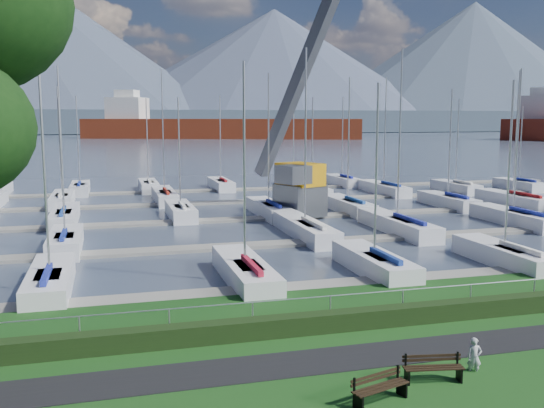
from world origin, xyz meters
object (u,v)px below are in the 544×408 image
object	(u,v)px
bench_left	(380,388)
person	(475,353)
crane	(301,148)
bench_right	(433,368)

from	to	relation	value
bench_left	person	size ratio (longest dim) A/B	1.51
crane	person	bearing A→B (deg)	-121.24
bench_right	person	bearing A→B (deg)	20.99
bench_left	bench_right	bearing A→B (deg)	3.91
bench_left	person	bearing A→B (deg)	-0.18
bench_left	crane	distance (m)	34.55
crane	bench_right	bearing A→B (deg)	-123.93
bench_left	bench_right	xyz separation A→B (m)	(2.11, 0.80, 0.00)
bench_left	crane	world-z (taller)	crane
person	crane	world-z (taller)	crane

